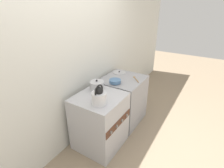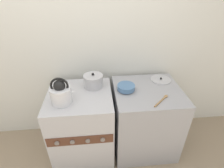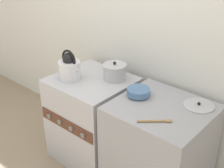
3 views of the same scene
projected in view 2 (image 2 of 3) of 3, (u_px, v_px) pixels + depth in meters
name	position (u px, v px, depth m)	size (l,w,h in m)	color
wall_back	(78.00, 41.00, 1.91)	(7.00, 0.06, 2.50)	silver
stove	(83.00, 124.00, 2.00)	(0.67, 0.66, 0.83)	#B2B2B7
counter	(144.00, 119.00, 2.07)	(0.72, 0.67, 0.83)	#99999E
kettle	(61.00, 93.00, 1.61)	(0.24, 0.19, 0.27)	silver
cooking_pot	(93.00, 81.00, 1.87)	(0.21, 0.21, 0.17)	#B2B2B7
enamel_bowl	(126.00, 87.00, 1.83)	(0.19, 0.19, 0.06)	#4C729E
loose_pot_lid	(161.00, 80.00, 2.03)	(0.23, 0.23, 0.03)	#B2B2B7
wooden_spoon	(162.00, 100.00, 1.69)	(0.20, 0.19, 0.02)	#A37A4C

